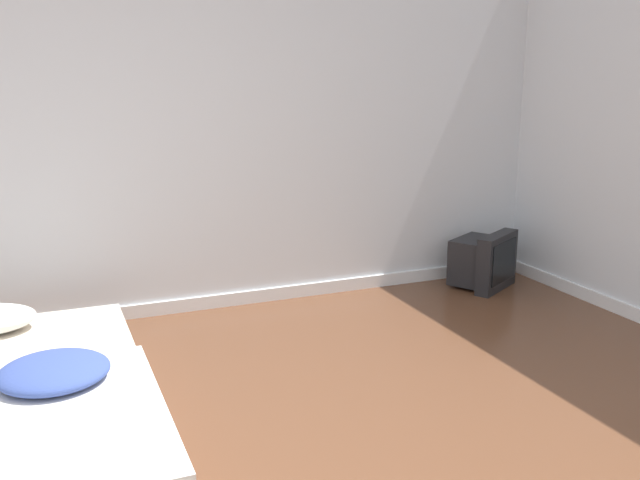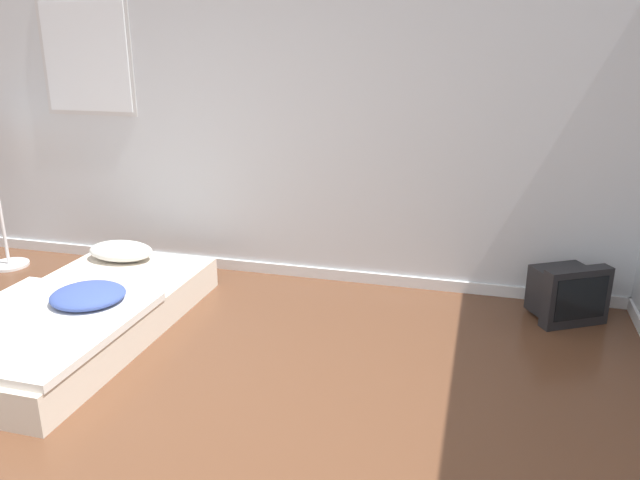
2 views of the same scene
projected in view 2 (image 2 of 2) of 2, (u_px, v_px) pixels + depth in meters
The scene contains 3 objects.
wall_back at pixel (262, 118), 4.89m from camera, with size 8.04×0.08×2.60m.
mattress_bed at pixel (77, 315), 4.13m from camera, with size 1.08×2.09×0.37m.
crt_tv at pixel (566, 293), 4.35m from camera, with size 0.55×0.52×0.41m.
Camera 2 is at (1.71, -1.90, 1.91)m, focal length 35.00 mm.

